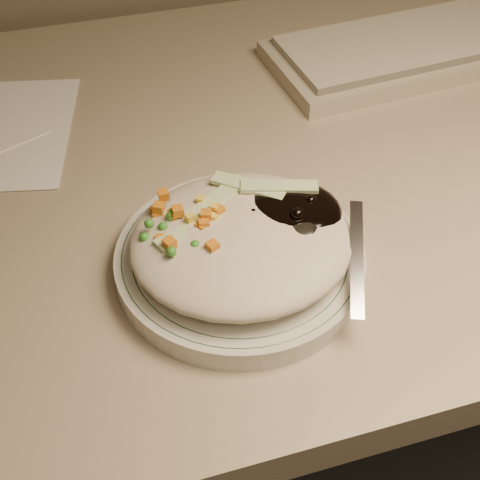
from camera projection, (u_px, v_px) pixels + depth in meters
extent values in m
cube|color=gray|center=(266.00, 160.00, 0.74)|extent=(1.40, 0.70, 0.04)
cylinder|color=silver|center=(240.00, 261.00, 0.59)|extent=(0.22, 0.22, 0.02)
torus|color=#144723|center=(240.00, 253.00, 0.58)|extent=(0.21, 0.21, 0.00)
torus|color=#144723|center=(240.00, 253.00, 0.58)|extent=(0.19, 0.19, 0.00)
ellipsoid|color=#B9AD96|center=(242.00, 240.00, 0.57)|extent=(0.19, 0.18, 0.04)
ellipsoid|color=black|center=(286.00, 215.00, 0.58)|extent=(0.10, 0.09, 0.03)
ellipsoid|color=orange|center=(185.00, 234.00, 0.57)|extent=(0.08, 0.08, 0.02)
sphere|color=black|center=(253.00, 215.00, 0.57)|extent=(0.01, 0.01, 0.01)
sphere|color=black|center=(283.00, 204.00, 0.58)|extent=(0.01, 0.01, 0.01)
sphere|color=black|center=(311.00, 201.00, 0.58)|extent=(0.01, 0.01, 0.01)
sphere|color=black|center=(297.00, 198.00, 0.59)|extent=(0.01, 0.01, 0.01)
sphere|color=black|center=(297.00, 214.00, 0.56)|extent=(0.01, 0.01, 0.01)
sphere|color=black|center=(283.00, 209.00, 0.58)|extent=(0.01, 0.01, 0.01)
sphere|color=black|center=(290.00, 199.00, 0.59)|extent=(0.01, 0.01, 0.01)
cube|color=orange|center=(178.00, 211.00, 0.56)|extent=(0.01, 0.01, 0.01)
cube|color=orange|center=(202.00, 234.00, 0.56)|extent=(0.01, 0.01, 0.01)
cube|color=orange|center=(159.00, 208.00, 0.57)|extent=(0.01, 0.01, 0.01)
cube|color=orange|center=(206.00, 215.00, 0.56)|extent=(0.01, 0.01, 0.01)
cube|color=orange|center=(204.00, 224.00, 0.56)|extent=(0.01, 0.01, 0.01)
cube|color=orange|center=(156.00, 212.00, 0.58)|extent=(0.01, 0.01, 0.01)
cube|color=orange|center=(175.00, 214.00, 0.56)|extent=(0.01, 0.01, 0.01)
cube|color=orange|center=(202.00, 227.00, 0.56)|extent=(0.01, 0.01, 0.01)
cube|color=orange|center=(219.00, 211.00, 0.57)|extent=(0.01, 0.01, 0.01)
cube|color=orange|center=(164.00, 195.00, 0.57)|extent=(0.01, 0.01, 0.01)
cube|color=orange|center=(170.00, 243.00, 0.54)|extent=(0.01, 0.01, 0.01)
cube|color=orange|center=(213.00, 247.00, 0.54)|extent=(0.01, 0.01, 0.01)
cube|color=orange|center=(161.00, 240.00, 0.55)|extent=(0.01, 0.01, 0.01)
cube|color=orange|center=(158.00, 215.00, 0.58)|extent=(0.01, 0.01, 0.01)
sphere|color=#388C28|center=(201.00, 221.00, 0.56)|extent=(0.01, 0.01, 0.01)
sphere|color=#388C28|center=(172.00, 252.00, 0.53)|extent=(0.01, 0.01, 0.01)
sphere|color=#388C28|center=(163.00, 227.00, 0.56)|extent=(0.01, 0.01, 0.01)
sphere|color=#388C28|center=(149.00, 224.00, 0.55)|extent=(0.01, 0.01, 0.01)
sphere|color=#388C28|center=(196.00, 218.00, 0.57)|extent=(0.01, 0.01, 0.01)
sphere|color=#388C28|center=(213.00, 244.00, 0.55)|extent=(0.01, 0.01, 0.01)
sphere|color=#388C28|center=(185.00, 230.00, 0.56)|extent=(0.01, 0.01, 0.01)
sphere|color=#388C28|center=(182.00, 248.00, 0.55)|extent=(0.01, 0.01, 0.01)
sphere|color=#388C28|center=(144.00, 237.00, 0.55)|extent=(0.01, 0.01, 0.01)
sphere|color=#388C28|center=(173.00, 213.00, 0.56)|extent=(0.01, 0.01, 0.01)
sphere|color=#388C28|center=(171.00, 216.00, 0.56)|extent=(0.01, 0.01, 0.01)
sphere|color=#388C28|center=(168.00, 240.00, 0.55)|extent=(0.01, 0.01, 0.01)
sphere|color=#388C28|center=(195.00, 245.00, 0.54)|extent=(0.01, 0.01, 0.01)
sphere|color=#388C28|center=(218.00, 201.00, 0.58)|extent=(0.01, 0.01, 0.01)
cube|color=yellow|center=(195.00, 218.00, 0.57)|extent=(0.01, 0.01, 0.01)
cube|color=yellow|center=(214.00, 218.00, 0.56)|extent=(0.01, 0.01, 0.01)
cube|color=yellow|center=(181.00, 218.00, 0.57)|extent=(0.01, 0.01, 0.01)
cube|color=yellow|center=(190.00, 218.00, 0.56)|extent=(0.01, 0.01, 0.01)
cube|color=yellow|center=(185.00, 232.00, 0.56)|extent=(0.01, 0.01, 0.01)
cube|color=yellow|center=(214.00, 208.00, 0.57)|extent=(0.01, 0.01, 0.01)
cube|color=yellow|center=(200.00, 200.00, 0.58)|extent=(0.01, 0.01, 0.01)
cube|color=yellow|center=(197.00, 230.00, 0.56)|extent=(0.01, 0.01, 0.01)
cube|color=#B2D18C|center=(218.00, 198.00, 0.58)|extent=(0.06, 0.05, 0.00)
cube|color=#B2D18C|center=(249.00, 186.00, 0.59)|extent=(0.06, 0.06, 0.00)
cube|color=#B2D18C|center=(192.00, 229.00, 0.56)|extent=(0.07, 0.04, 0.00)
cube|color=#B2D18C|center=(279.00, 187.00, 0.59)|extent=(0.07, 0.03, 0.00)
cube|color=#B2D18C|center=(249.00, 234.00, 0.56)|extent=(0.07, 0.02, 0.00)
ellipsoid|color=silver|center=(299.00, 224.00, 0.56)|extent=(0.05, 0.06, 0.01)
cube|color=silver|center=(357.00, 258.00, 0.55)|extent=(0.05, 0.11, 0.03)
cube|color=#AAA18C|center=(438.00, 46.00, 0.87)|extent=(0.46, 0.19, 0.02)
cube|color=beige|center=(440.00, 35.00, 0.86)|extent=(0.42, 0.17, 0.01)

